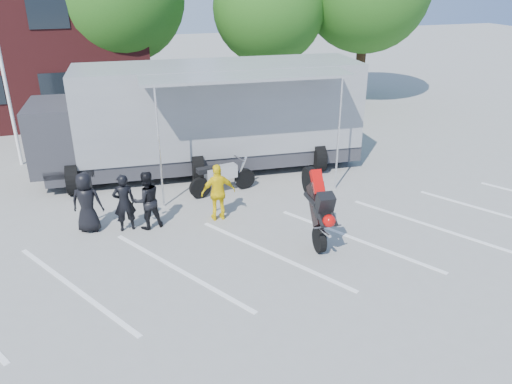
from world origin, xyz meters
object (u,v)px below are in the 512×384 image
tree_mid (269,8)px  parked_motorcycle (223,193)px  spectator_leather_b (124,203)px  spectator_hivis (218,192)px  spectator_leather_a (87,202)px  flagpole (1,22)px  transporter_truck (208,169)px  spectator_leather_c (147,200)px  stunt_bike_rider (309,238)px

tree_mid → parked_motorcycle: bearing=-116.9°
tree_mid → spectator_leather_b: tree_mid is taller
spectator_leather_b → spectator_hivis: bearing=171.4°
tree_mid → spectator_leather_b: (-8.21, -11.49, -4.12)m
parked_motorcycle → spectator_leather_a: size_ratio=1.35×
flagpole → spectator_leather_a: flagpole is taller
spectator_leather_a → tree_mid: bearing=-111.2°
parked_motorcycle → spectator_hivis: 2.04m
flagpole → spectator_leather_b: bearing=-64.9°
flagpole → tree_mid: 12.31m
spectator_leather_b → spectator_hivis: size_ratio=0.98×
transporter_truck → parked_motorcycle: 2.22m
spectator_leather_c → transporter_truck: bearing=-136.2°
spectator_leather_c → flagpole: bearing=-73.1°
flagpole → spectator_leather_c: flagpole is taller
transporter_truck → spectator_leather_a: (-4.17, -3.54, 0.86)m
stunt_bike_rider → spectator_leather_a: (-5.59, 2.31, 0.86)m
parked_motorcycle → spectator_leather_b: spectator_leather_b is taller
flagpole → spectator_leather_c: (3.64, -6.55, -4.22)m
spectator_leather_a → spectator_hivis: (3.56, -0.44, -0.02)m
flagpole → spectator_leather_c: size_ratio=4.80×
transporter_truck → spectator_leather_b: bearing=-125.8°
spectator_hivis → spectator_leather_c: bearing=-2.2°
flagpole → spectator_leather_a: 7.79m
transporter_truck → spectator_leather_c: bearing=-119.7°
tree_mid → spectator_leather_b: bearing=-125.5°
flagpole → spectator_leather_b: size_ratio=4.85×
tree_mid → spectator_leather_c: 14.42m
parked_motorcycle → stunt_bike_rider: stunt_bike_rider is taller
tree_mid → stunt_bike_rider: 14.85m
parked_motorcycle → stunt_bike_rider: bearing=-168.7°
stunt_bike_rider → spectator_leather_a: bearing=162.0°
transporter_truck → spectator_leather_c: size_ratio=7.08×
flagpole → spectator_leather_b: (3.04, -6.49, -4.23)m
transporter_truck → parked_motorcycle: bearing=-86.4°
parked_motorcycle → stunt_bike_rider: (1.44, -3.64, 0.00)m
transporter_truck → spectator_leather_a: transporter_truck is taller
transporter_truck → parked_motorcycle: (-0.03, -2.22, 0.00)m
spectator_leather_a → spectator_leather_b: size_ratio=1.04×
spectator_leather_c → spectator_leather_a: bearing=-24.0°
tree_mid → spectator_leather_a: tree_mid is taller
parked_motorcycle → spectator_hivis: spectator_hivis is taller
stunt_bike_rider → transporter_truck: bearing=108.2°
spectator_hivis → transporter_truck: bearing=-97.6°
spectator_leather_c → stunt_bike_rider: bearing=141.5°
stunt_bike_rider → spectator_leather_b: bearing=160.7°
parked_motorcycle → stunt_bike_rider: 3.91m
transporter_truck → spectator_hivis: (-0.61, -3.98, 0.84)m
tree_mid → spectator_leather_b: 14.71m
stunt_bike_rider → spectator_leather_b: spectator_leather_b is taller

